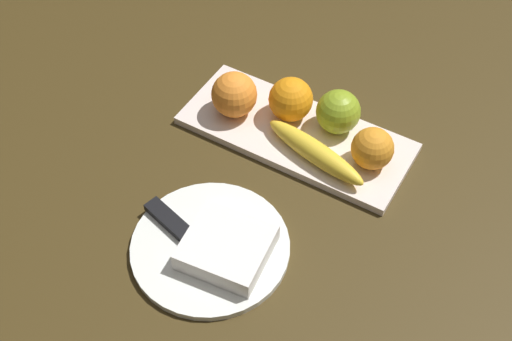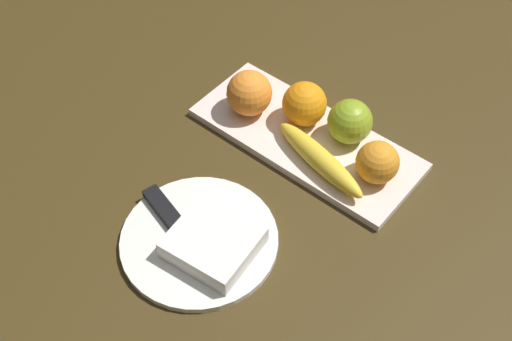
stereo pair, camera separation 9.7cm
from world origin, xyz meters
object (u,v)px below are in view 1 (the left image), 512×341
(apple, at_px, (339,110))
(folded_napkin, at_px, (227,247))
(fruit_tray, at_px, (296,134))
(banana, at_px, (315,152))
(orange_near_banana, at_px, (291,99))
(orange_near_apple, at_px, (234,95))
(dinner_plate, at_px, (210,247))
(orange_center, at_px, (372,148))
(knife, at_px, (177,227))

(apple, distance_m, folded_napkin, 0.30)
(fruit_tray, height_order, folded_napkin, folded_napkin)
(banana, height_order, orange_near_banana, orange_near_banana)
(banana, xyz_separation_m, orange_near_banana, (-0.08, 0.06, 0.02))
(orange_near_apple, bearing_deg, orange_near_banana, 24.55)
(dinner_plate, distance_m, folded_napkin, 0.04)
(orange_center, bearing_deg, apple, 149.72)
(orange_center, bearing_deg, knife, -126.20)
(fruit_tray, distance_m, knife, 0.26)
(apple, relative_size, orange_near_banana, 0.99)
(apple, bearing_deg, orange_near_apple, -160.84)
(fruit_tray, relative_size, folded_napkin, 3.28)
(orange_near_apple, xyz_separation_m, knife, (0.05, -0.24, -0.04))
(knife, bearing_deg, folded_napkin, 15.98)
(banana, relative_size, dinner_plate, 0.83)
(apple, distance_m, orange_near_banana, 0.08)
(apple, height_order, orange_center, apple)
(folded_napkin, height_order, knife, folded_napkin)
(fruit_tray, xyz_separation_m, orange_near_banana, (-0.03, 0.03, 0.04))
(fruit_tray, height_order, banana, banana)
(dinner_plate, xyz_separation_m, knife, (-0.06, -0.00, 0.01))
(fruit_tray, xyz_separation_m, folded_napkin, (0.03, -0.25, 0.02))
(orange_near_apple, distance_m, orange_center, 0.24)
(banana, bearing_deg, orange_center, 38.93)
(banana, xyz_separation_m, orange_near_apple, (-0.16, 0.03, 0.02))
(orange_near_banana, relative_size, dinner_plate, 0.32)
(banana, height_order, orange_center, orange_center)
(folded_napkin, bearing_deg, orange_center, 67.87)
(fruit_tray, distance_m, orange_center, 0.14)
(orange_center, distance_m, knife, 0.32)
(banana, distance_m, dinner_plate, 0.22)
(fruit_tray, height_order, knife, knife)
(fruit_tray, xyz_separation_m, knife, (-0.06, -0.26, 0.01))
(orange_near_apple, bearing_deg, apple, 19.16)
(orange_near_apple, height_order, dinner_plate, orange_near_apple)
(folded_napkin, bearing_deg, orange_near_banana, 100.86)
(dinner_plate, relative_size, folded_napkin, 1.97)
(orange_near_apple, xyz_separation_m, orange_center, (0.24, 0.01, -0.00))
(banana, bearing_deg, folded_napkin, -83.58)
(orange_near_banana, bearing_deg, banana, -39.43)
(orange_near_banana, relative_size, folded_napkin, 0.63)
(apple, distance_m, orange_near_apple, 0.17)
(orange_near_banana, bearing_deg, knife, -96.00)
(apple, xyz_separation_m, orange_near_apple, (-0.16, -0.06, 0.00))
(orange_near_apple, relative_size, knife, 0.42)
(apple, bearing_deg, fruit_tray, -140.27)
(fruit_tray, xyz_separation_m, orange_near_apple, (-0.11, -0.01, 0.04))
(apple, bearing_deg, orange_near_banana, -167.00)
(apple, height_order, banana, apple)
(apple, xyz_separation_m, folded_napkin, (-0.02, -0.30, -0.02))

